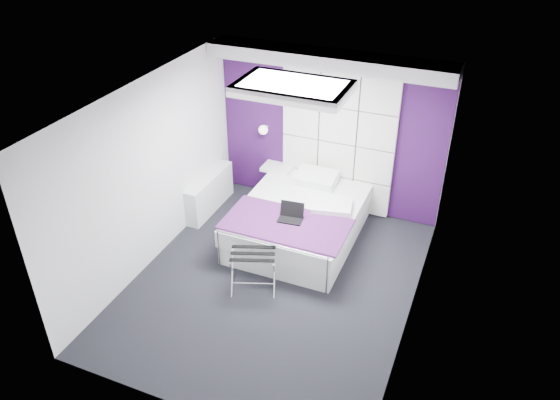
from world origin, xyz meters
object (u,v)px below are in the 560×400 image
(radiator, at_px, (210,193))
(nightstand, at_px, (278,168))
(bed, at_px, (299,220))
(wall_lamp, at_px, (264,129))
(luggage_rack, at_px, (253,270))
(laptop, at_px, (292,215))

(radiator, relative_size, nightstand, 2.48)
(bed, xyz_separation_m, nightstand, (-0.74, 0.92, 0.28))
(wall_lamp, xyz_separation_m, luggage_rack, (0.84, -2.26, -0.94))
(bed, xyz_separation_m, laptop, (0.03, -0.39, 0.34))
(wall_lamp, relative_size, bed, 0.07)
(bed, distance_m, laptop, 0.51)
(wall_lamp, bearing_deg, nightstand, -9.12)
(wall_lamp, relative_size, radiator, 0.12)
(radiator, bearing_deg, luggage_rack, -45.41)
(bed, distance_m, nightstand, 1.21)
(radiator, height_order, laptop, laptop)
(radiator, height_order, nightstand, nightstand)
(radiator, bearing_deg, wall_lamp, 49.90)
(luggage_rack, bearing_deg, nightstand, 84.33)
(bed, bearing_deg, nightstand, 128.51)
(luggage_rack, bearing_deg, laptop, 58.51)
(wall_lamp, distance_m, bed, 1.65)
(nightstand, xyz_separation_m, luggage_rack, (0.59, -2.22, -0.31))
(bed, distance_m, luggage_rack, 1.30)
(bed, bearing_deg, radiator, 172.83)
(nightstand, bearing_deg, radiator, -141.00)
(nightstand, distance_m, laptop, 1.52)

